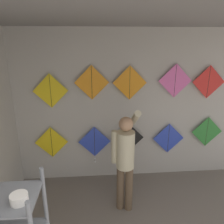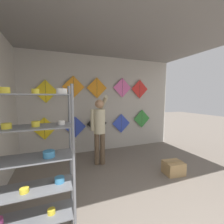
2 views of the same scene
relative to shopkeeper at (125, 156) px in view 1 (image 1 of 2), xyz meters
The scene contains 13 objects.
back_panel 1.07m from the shopkeeper, 76.56° to the left, with size 4.96×0.06×2.80m, color #BCB7AD.
ceiling_slab 2.05m from the shopkeeper, 73.76° to the right, with size 4.96×4.17×0.04m, color gray.
shopkeeper is the anchor object (origin of this frame).
kite_0 1.52m from the shopkeeper, 145.60° to the left, with size 0.60×0.01×0.60m.
kite_1 0.98m from the shopkeeper, 118.18° to the left, with size 0.60×0.04×0.74m.
kite_2 0.88m from the shopkeeper, 78.54° to the left, with size 0.60×0.01×0.60m.
kite_3 1.29m from the shopkeeper, 41.63° to the left, with size 0.60×0.01×0.60m.
kite_4 1.91m from the shopkeeper, 26.49° to the left, with size 0.60×0.01×0.60m.
kite_5 1.68m from the shopkeeper, 144.18° to the left, with size 0.60×0.01×0.60m.
kite_6 1.37m from the shopkeeper, 119.20° to the left, with size 0.60×0.01×0.60m.
kite_7 1.29m from the shopkeeper, 77.99° to the left, with size 0.60×0.01×0.60m.
kite_8 1.63m from the shopkeeper, 40.72° to the left, with size 0.60×0.01×0.60m.
kite_9 2.05m from the shopkeeper, 27.95° to the left, with size 0.60×0.01×0.60m.
Camera 1 is at (-0.66, -0.41, 2.58)m, focal length 35.00 mm.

